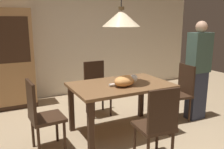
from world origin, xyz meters
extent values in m
plane|color=tan|center=(0.00, 0.00, 0.00)|extent=(10.00, 10.00, 0.00)
cube|color=beige|center=(0.00, 2.65, 1.45)|extent=(6.40, 0.10, 2.90)
cube|color=brown|center=(0.06, 0.41, 0.73)|extent=(1.40, 0.90, 0.04)
cube|color=#382316|center=(-0.56, 0.02, 0.35)|extent=(0.07, 0.07, 0.71)
cube|color=#382316|center=(0.68, 0.02, 0.35)|extent=(0.07, 0.07, 0.71)
cube|color=#382316|center=(-0.56, 0.80, 0.35)|extent=(0.07, 0.07, 0.71)
cube|color=#382316|center=(0.68, 0.80, 0.35)|extent=(0.07, 0.07, 0.71)
cube|color=#382316|center=(-0.99, 0.41, 0.43)|extent=(0.42, 0.42, 0.04)
cube|color=#322014|center=(-1.17, 0.40, 0.69)|extent=(0.06, 0.38, 0.48)
cylinder|color=#382316|center=(-0.82, 0.26, 0.21)|extent=(0.04, 0.04, 0.41)
cylinder|color=#382316|center=(-0.84, 0.58, 0.21)|extent=(0.04, 0.04, 0.41)
cylinder|color=#382316|center=(-1.14, 0.24, 0.21)|extent=(0.04, 0.04, 0.41)
cylinder|color=#382316|center=(-1.16, 0.56, 0.21)|extent=(0.04, 0.04, 0.41)
cube|color=#382316|center=(0.06, 1.21, 0.43)|extent=(0.41, 0.41, 0.04)
cube|color=#322014|center=(0.06, 1.39, 0.69)|extent=(0.38, 0.04, 0.48)
cylinder|color=#382316|center=(-0.10, 1.05, 0.21)|extent=(0.04, 0.04, 0.41)
cylinder|color=#382316|center=(0.22, 1.05, 0.21)|extent=(0.04, 0.04, 0.41)
cylinder|color=#382316|center=(-0.10, 1.37, 0.21)|extent=(0.04, 0.04, 0.41)
cylinder|color=#382316|center=(0.22, 1.37, 0.21)|extent=(0.04, 0.04, 0.41)
cube|color=#382316|center=(1.11, 0.41, 0.43)|extent=(0.44, 0.44, 0.04)
cube|color=#322014|center=(1.29, 0.39, 0.69)|extent=(0.08, 0.38, 0.48)
cylinder|color=#382316|center=(0.97, 0.59, 0.21)|extent=(0.04, 0.04, 0.41)
cylinder|color=#382316|center=(0.93, 0.27, 0.21)|extent=(0.04, 0.04, 0.41)
cylinder|color=#382316|center=(1.29, 0.55, 0.21)|extent=(0.04, 0.04, 0.41)
cylinder|color=#382316|center=(1.25, 0.23, 0.21)|extent=(0.04, 0.04, 0.41)
cube|color=#382316|center=(0.06, -0.39, 0.43)|extent=(0.43, 0.43, 0.04)
cube|color=#322014|center=(0.05, -0.57, 0.69)|extent=(0.38, 0.07, 0.48)
cylinder|color=#382316|center=(0.23, -0.24, 0.21)|extent=(0.04, 0.04, 0.41)
cylinder|color=#382316|center=(-0.08, -0.22, 0.21)|extent=(0.04, 0.04, 0.41)
cylinder|color=#382316|center=(0.21, -0.56, 0.21)|extent=(0.04, 0.04, 0.41)
ellipsoid|color=#E59951|center=(0.05, 0.28, 0.82)|extent=(0.39, 0.30, 0.15)
sphere|color=white|center=(0.18, 0.26, 0.85)|extent=(0.11, 0.11, 0.11)
cylinder|color=white|center=(-0.07, 0.34, 0.78)|extent=(0.18, 0.04, 0.04)
cone|color=beige|center=(0.06, 0.41, 1.66)|extent=(0.52, 0.52, 0.22)
cylinder|color=#513D23|center=(0.06, 0.41, 1.79)|extent=(0.08, 0.08, 0.04)
cube|color=#A87A4C|center=(-1.39, 2.32, 0.93)|extent=(1.10, 0.44, 1.85)
cube|color=#382316|center=(-1.39, 2.10, 1.29)|extent=(0.97, 0.01, 0.81)
cube|color=#382316|center=(-1.39, 2.32, 0.04)|extent=(1.12, 0.45, 0.08)
cube|color=#2D3347|center=(1.46, 0.31, 0.40)|extent=(0.30, 0.20, 0.81)
cube|color=#3D564C|center=(1.46, 0.31, 1.13)|extent=(0.36, 0.22, 0.64)
sphere|color=tan|center=(1.46, 0.31, 1.53)|extent=(0.19, 0.19, 0.19)
camera|label=1|loc=(-1.52, -2.45, 1.63)|focal=38.10mm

